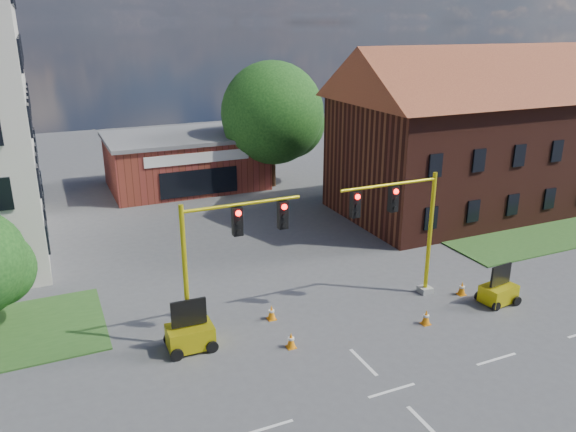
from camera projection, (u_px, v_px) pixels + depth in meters
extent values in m
plane|color=#464648|center=(392.00, 391.00, 20.60)|extent=(120.00, 120.00, 0.00)
cube|color=#29521E|center=(551.00, 237.00, 35.28)|extent=(14.00, 4.00, 0.08)
cube|color=maroon|center=(185.00, 162.00, 45.85)|extent=(12.00, 8.00, 4.00)
cube|color=#5F5F61|center=(184.00, 136.00, 45.14)|extent=(12.40, 8.40, 0.30)
cube|color=silver|center=(198.00, 158.00, 41.96)|extent=(8.00, 0.10, 0.80)
cube|color=black|center=(199.00, 182.00, 42.58)|extent=(6.00, 0.10, 2.00)
cube|color=#451C14|center=(480.00, 153.00, 40.03)|extent=(20.00, 10.00, 8.00)
cylinder|color=#392714|center=(273.00, 161.00, 45.71)|extent=(0.44, 0.44, 4.26)
sphere|color=#143A12|center=(272.00, 113.00, 44.45)|extent=(8.15, 8.15, 8.15)
sphere|color=#143A12|center=(290.00, 123.00, 45.65)|extent=(5.71, 5.71, 5.71)
cube|color=gray|center=(190.00, 342.00, 23.42)|extent=(0.60, 0.60, 0.30)
cylinder|color=yellow|center=(186.00, 278.00, 22.46)|extent=(0.20, 0.20, 6.20)
cylinder|color=yellow|center=(243.00, 204.00, 22.51)|extent=(5.00, 0.14, 0.14)
cube|color=black|center=(237.00, 221.00, 22.64)|extent=(0.40, 0.32, 1.20)
cube|color=black|center=(283.00, 215.00, 23.41)|extent=(0.40, 0.32, 1.20)
sphere|color=#FF0C07|center=(238.00, 213.00, 22.35)|extent=(0.24, 0.24, 0.24)
cube|color=gray|center=(425.00, 290.00, 28.04)|extent=(0.60, 0.60, 0.30)
cylinder|color=yellow|center=(430.00, 235.00, 27.07)|extent=(0.20, 0.20, 6.20)
cylinder|color=yellow|center=(390.00, 185.00, 25.20)|extent=(5.00, 0.14, 0.14)
cube|color=black|center=(393.00, 199.00, 25.52)|extent=(0.40, 0.32, 1.20)
cube|color=black|center=(355.00, 204.00, 24.75)|extent=(0.40, 0.32, 1.20)
sphere|color=#FF0C07|center=(396.00, 191.00, 25.24)|extent=(0.24, 0.24, 0.24)
cube|color=yellow|center=(190.00, 336.00, 23.09)|extent=(1.89, 1.28, 0.93)
cube|color=black|center=(189.00, 313.00, 22.73)|extent=(1.45, 0.15, 1.14)
cube|color=yellow|center=(498.00, 293.00, 26.90)|extent=(1.79, 1.31, 0.83)
cube|color=black|center=(501.00, 275.00, 26.58)|extent=(1.29, 0.28, 1.01)
cube|color=orange|center=(291.00, 347.00, 23.33)|extent=(0.38, 0.38, 0.04)
cone|color=orange|center=(291.00, 340.00, 23.22)|extent=(0.40, 0.40, 0.70)
cylinder|color=silver|center=(291.00, 339.00, 23.20)|extent=(0.27, 0.27, 0.09)
cube|color=orange|center=(272.00, 319.00, 25.55)|extent=(0.38, 0.38, 0.04)
cone|color=orange|center=(271.00, 312.00, 25.44)|extent=(0.40, 0.40, 0.70)
cylinder|color=silver|center=(271.00, 311.00, 25.42)|extent=(0.27, 0.27, 0.09)
cube|color=orange|center=(425.00, 324.00, 25.14)|extent=(0.38, 0.38, 0.04)
cone|color=orange|center=(426.00, 317.00, 25.03)|extent=(0.40, 0.40, 0.70)
cylinder|color=silver|center=(426.00, 316.00, 25.01)|extent=(0.27, 0.27, 0.09)
cube|color=orange|center=(461.00, 294.00, 27.86)|extent=(0.38, 0.38, 0.04)
cone|color=orange|center=(462.00, 288.00, 27.76)|extent=(0.40, 0.40, 0.70)
cylinder|color=silver|center=(462.00, 287.00, 27.73)|extent=(0.27, 0.27, 0.09)
imported|color=white|center=(417.00, 205.00, 39.09)|extent=(5.81, 4.05, 1.47)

